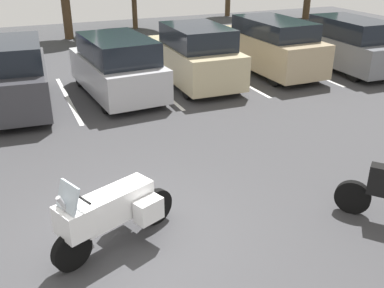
# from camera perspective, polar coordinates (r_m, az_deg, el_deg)

# --- Properties ---
(ground) EXTENTS (44.00, 44.00, 0.10)m
(ground) POSITION_cam_1_polar(r_m,az_deg,el_deg) (7.39, -8.03, -12.70)
(ground) COLOR #38383A
(motorcycle_touring) EXTENTS (2.14, 1.25, 1.40)m
(motorcycle_touring) POSITION_cam_1_polar(r_m,az_deg,el_deg) (6.94, -10.46, -8.49)
(motorcycle_touring) COLOR black
(motorcycle_touring) RESTS_ON ground
(parking_stripes) EXTENTS (26.24, 4.77, 0.01)m
(parking_stripes) POSITION_cam_1_polar(r_m,az_deg,el_deg) (14.13, -21.53, 4.71)
(parking_stripes) COLOR silver
(parking_stripes) RESTS_ON ground
(car_charcoal) EXTENTS (2.11, 4.34, 1.98)m
(car_charcoal) POSITION_cam_1_polar(r_m,az_deg,el_deg) (13.52, -22.10, 8.09)
(car_charcoal) COLOR #38383D
(car_charcoal) RESTS_ON ground
(car_silver) EXTENTS (2.20, 4.38, 1.85)m
(car_silver) POSITION_cam_1_polar(r_m,az_deg,el_deg) (13.98, -9.66, 9.82)
(car_silver) COLOR #B7B7BC
(car_silver) RESTS_ON ground
(car_champagne) EXTENTS (1.96, 4.37, 1.96)m
(car_champagne) POSITION_cam_1_polar(r_m,az_deg,el_deg) (15.02, 0.39, 11.33)
(car_champagne) COLOR #C1B289
(car_champagne) RESTS_ON ground
(car_tan) EXTENTS (1.93, 4.84, 1.94)m
(car_tan) POSITION_cam_1_polar(r_m,az_deg,el_deg) (16.71, 10.09, 12.39)
(car_tan) COLOR tan
(car_tan) RESTS_ON ground
(car_grey) EXTENTS (1.89, 4.94, 1.90)m
(car_grey) POSITION_cam_1_polar(r_m,az_deg,el_deg) (17.92, 19.17, 12.10)
(car_grey) COLOR slate
(car_grey) RESTS_ON ground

